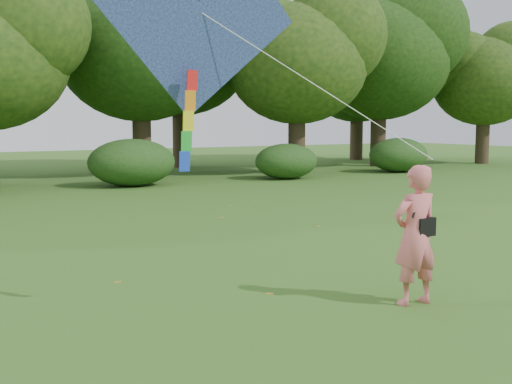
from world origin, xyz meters
TOP-DOWN VIEW (x-y plane):
  - ground at (0.00, 0.00)m, footprint 100.00×100.00m
  - man_kite_flyer at (0.65, 0.11)m, footprint 0.75×0.53m
  - crossbody_bag at (0.77, 0.08)m, footprint 0.43×0.20m
  - flying_kite at (-2.12, 1.22)m, footprint 4.41×1.64m
  - tree_line at (1.67, 22.88)m, footprint 54.70×15.30m
  - shrub_band at (-0.72, 17.60)m, footprint 39.15×3.22m
  - fallen_leaves at (1.71, 3.49)m, footprint 8.03×13.98m

SIDE VIEW (x-z plane):
  - ground at x=0.00m, z-range 0.00..0.00m
  - fallen_leaves at x=1.71m, z-range 0.00..0.01m
  - shrub_band at x=-0.72m, z-range -0.08..1.79m
  - man_kite_flyer at x=0.65m, z-range 0.00..1.97m
  - crossbody_bag at x=0.77m, z-range 0.74..1.49m
  - flying_kite at x=-2.12m, z-range 2.24..5.62m
  - tree_line at x=1.67m, z-range 0.86..10.35m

